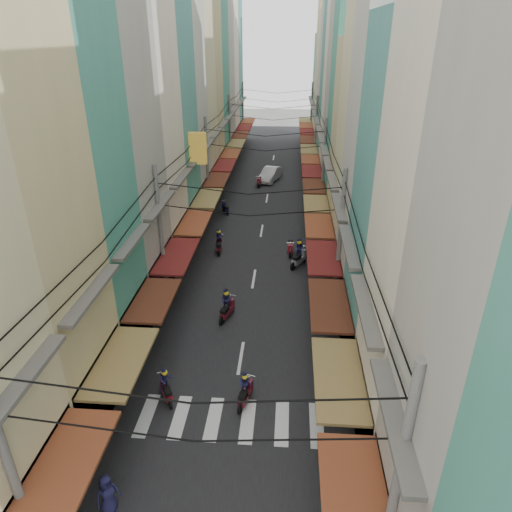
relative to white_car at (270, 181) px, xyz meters
The scene contains 15 objects.
ground 27.95m from the white_car, 90.04° to the right, with size 160.00×160.00×0.00m, color slate.
road 7.95m from the white_car, 90.15° to the right, with size 10.00×80.00×0.02m, color black.
sidewalk_left 10.28m from the white_car, 129.35° to the right, with size 3.00×80.00×0.06m, color slate.
sidewalk_right 10.26m from the white_car, 50.83° to the right, with size 3.00×80.00×0.06m, color slate.
crosswalk 33.95m from the white_car, 90.04° to the right, with size 7.55×2.40×0.01m.
building_row_left 16.98m from the white_car, 124.88° to the right, with size 7.80×67.67×23.70m.
building_row_right 16.83m from the white_car, 55.55° to the right, with size 7.80×68.98×22.59m.
utility_poles 14.52m from the white_car, 90.09° to the right, with size 10.20×66.13×8.20m.
white_car is the anchor object (origin of this frame).
bicycle 27.93m from the white_car, 74.47° to the right, with size 0.54×1.43×0.98m, color black.
moving_scooters 21.35m from the white_car, 90.99° to the right, with size 6.75×32.75×2.00m.
parked_scooters 32.40m from the white_car, 83.81° to the right, with size 12.44×11.35×0.98m.
pedestrians 25.84m from the white_car, 99.29° to the right, with size 14.07×23.41×2.18m.
market_umbrella 30.79m from the white_car, 76.49° to the right, with size 2.20×2.20×2.32m.
traffic_sign 32.59m from the white_car, 81.49° to the right, with size 0.10×0.62×2.84m.
Camera 1 is at (2.07, -19.69, 14.24)m, focal length 32.00 mm.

